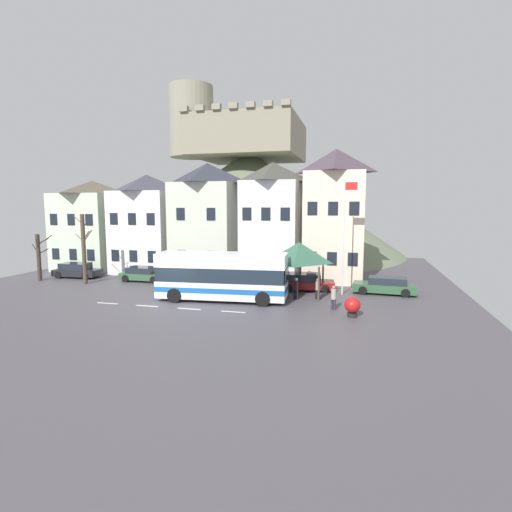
# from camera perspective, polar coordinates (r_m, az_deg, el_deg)

# --- Properties ---
(ground_plane) EXTENTS (40.00, 60.00, 0.07)m
(ground_plane) POSITION_cam_1_polar(r_m,az_deg,el_deg) (28.21, -11.34, -6.65)
(ground_plane) COLOR #4B474E
(townhouse_00) EXTENTS (6.04, 6.96, 9.22)m
(townhouse_00) POSITION_cam_1_polar(r_m,az_deg,el_deg) (46.06, -21.88, 4.09)
(townhouse_00) COLOR beige
(townhouse_00) RESTS_ON ground_plane
(townhouse_01) EXTENTS (5.77, 5.83, 9.68)m
(townhouse_01) POSITION_cam_1_polar(r_m,az_deg,el_deg) (41.97, -15.00, 4.43)
(townhouse_01) COLOR white
(townhouse_01) RESTS_ON ground_plane
(townhouse_02) EXTENTS (5.82, 6.01, 10.65)m
(townhouse_02) POSITION_cam_1_polar(r_m,az_deg,el_deg) (39.30, -6.80, 5.16)
(townhouse_02) COLOR beige
(townhouse_02) RESTS_ON ground_plane
(townhouse_03) EXTENTS (5.02, 5.52, 10.53)m
(townhouse_03) POSITION_cam_1_polar(r_m,az_deg,el_deg) (37.22, 2.35, 5.01)
(townhouse_03) COLOR white
(townhouse_03) RESTS_ON ground_plane
(townhouse_04) EXTENTS (5.04, 5.91, 11.55)m
(townhouse_04) POSITION_cam_1_polar(r_m,az_deg,el_deg) (36.63, 11.10, 5.65)
(townhouse_04) COLOR beige
(townhouse_04) RESTS_ON ground_plane
(hilltop_castle) EXTENTS (42.86, 42.86, 22.52)m
(hilltop_castle) POSITION_cam_1_polar(r_m,az_deg,el_deg) (57.93, -1.08, 8.06)
(hilltop_castle) COLOR #667156
(hilltop_castle) RESTS_ON ground_plane
(transit_bus) EXTENTS (9.23, 3.29, 3.34)m
(transit_bus) POSITION_cam_1_polar(r_m,az_deg,el_deg) (28.33, -4.80, -2.93)
(transit_bus) COLOR white
(transit_bus) RESTS_ON ground_plane
(bus_shelter) EXTENTS (3.60, 3.60, 3.94)m
(bus_shelter) POSITION_cam_1_polar(r_m,az_deg,el_deg) (30.12, 6.10, 0.46)
(bus_shelter) COLOR #473D33
(bus_shelter) RESTS_ON ground_plane
(parked_car_00) EXTENTS (4.67, 2.08, 1.29)m
(parked_car_00) POSITION_cam_1_polar(r_m,az_deg,el_deg) (32.00, 17.76, -4.00)
(parked_car_00) COLOR #2B5234
(parked_car_00) RESTS_ON ground_plane
(parked_car_01) EXTENTS (4.12, 1.91, 1.25)m
(parked_car_01) POSITION_cam_1_polar(r_m,az_deg,el_deg) (37.03, -15.57, -2.48)
(parked_car_01) COLOR #315837
(parked_car_01) RESTS_ON ground_plane
(parked_car_02) EXTENTS (4.25, 2.17, 1.35)m
(parked_car_02) POSITION_cam_1_polar(r_m,az_deg,el_deg) (41.01, -23.96, -1.87)
(parked_car_02) COLOR black
(parked_car_02) RESTS_ON ground_plane
(parked_car_03) EXTENTS (4.44, 2.42, 1.33)m
(parked_car_03) POSITION_cam_1_polar(r_m,az_deg,el_deg) (32.11, 7.07, -3.66)
(parked_car_03) COLOR maroon
(parked_car_03) RESTS_ON ground_plane
(pedestrian_00) EXTENTS (0.32, 0.30, 1.50)m
(pedestrian_00) POSITION_cam_1_polar(r_m,az_deg,el_deg) (29.08, 8.70, -4.42)
(pedestrian_00) COLOR black
(pedestrian_00) RESTS_ON ground_plane
(pedestrian_01) EXTENTS (0.30, 0.32, 1.52)m
(pedestrian_01) POSITION_cam_1_polar(r_m,az_deg,el_deg) (29.46, 4.32, -4.31)
(pedestrian_01) COLOR #2D2D38
(pedestrian_01) RESTS_ON ground_plane
(pedestrian_02) EXTENTS (0.34, 0.34, 1.55)m
(pedestrian_02) POSITION_cam_1_polar(r_m,az_deg,el_deg) (26.36, 10.90, -5.67)
(pedestrian_02) COLOR #2D2D38
(pedestrian_02) RESTS_ON ground_plane
(pedestrian_03) EXTENTS (0.31, 0.31, 1.54)m
(pedestrian_03) POSITION_cam_1_polar(r_m,az_deg,el_deg) (28.83, 5.70, -4.39)
(pedestrian_03) COLOR black
(pedestrian_03) RESTS_ON ground_plane
(public_bench) EXTENTS (1.55, 0.48, 0.87)m
(public_bench) POSITION_cam_1_polar(r_m,az_deg,el_deg) (32.72, 7.58, -3.78)
(public_bench) COLOR #33473D
(public_bench) RESTS_ON ground_plane
(flagpole) EXTENTS (0.95, 0.10, 8.38)m
(flagpole) POSITION_cam_1_polar(r_m,az_deg,el_deg) (30.44, 12.39, 3.48)
(flagpole) COLOR silver
(flagpole) RESTS_ON ground_plane
(harbour_buoy) EXTENTS (0.96, 0.96, 1.21)m
(harbour_buoy) POSITION_cam_1_polar(r_m,az_deg,el_deg) (24.93, 13.46, -6.85)
(harbour_buoy) COLOR black
(harbour_buoy) RESTS_ON ground_plane
(bare_tree_00) EXTENTS (2.08, 0.92, 5.93)m
(bare_tree_00) POSITION_cam_1_polar(r_m,az_deg,el_deg) (37.10, -23.14, 0.99)
(bare_tree_00) COLOR #47382D
(bare_tree_00) RESTS_ON ground_plane
(bare_tree_02) EXTENTS (1.75, 1.48, 4.13)m
(bare_tree_02) POSITION_cam_1_polar(r_m,az_deg,el_deg) (40.57, -28.31, -0.08)
(bare_tree_02) COLOR #382D28
(bare_tree_02) RESTS_ON ground_plane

